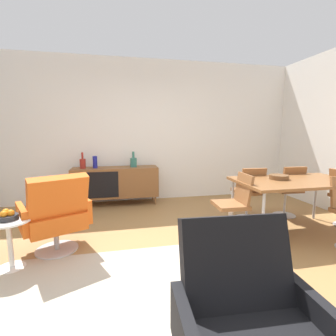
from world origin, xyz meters
TOP-DOWN VIEW (x-y plane):
  - ground_plane at (0.00, 0.00)m, footprint 8.32×8.32m
  - wall_back at (0.00, 2.60)m, footprint 6.80×0.12m
  - sideboard at (-0.56, 2.30)m, footprint 1.60×0.45m
  - vase_cobalt at (-0.21, 2.30)m, footprint 0.13×0.13m
  - vase_sculptural_dark at (-0.92, 2.30)m, footprint 0.08×0.08m
  - vase_ceramic_small at (-1.14, 2.30)m, footprint 0.11×0.11m
  - dining_table at (1.86, 0.44)m, footprint 1.60×0.90m
  - wooden_bowl_on_table at (1.68, 0.54)m, footprint 0.26×0.26m
  - dining_chair_back_right at (2.20, 0.99)m, footprint 0.42×0.45m
  - dining_chair_near_window at (0.97, 0.43)m, footprint 0.44×0.41m
  - dining_chair_back_left at (1.50, 0.99)m, footprint 0.43×0.45m
  - lounge_chair_red at (-1.23, 0.48)m, footprint 0.87×0.85m
  - armchair_black_shell at (0.08, -1.46)m, footprint 0.75×0.69m
  - side_table_round at (-1.62, 0.22)m, footprint 0.44×0.44m
  - fruit_bowl at (-1.62, 0.22)m, footprint 0.20×0.20m
  - area_rug at (-0.59, -0.49)m, footprint 2.20×1.70m

SIDE VIEW (x-z plane):
  - ground_plane at x=0.00m, z-range 0.00..0.00m
  - area_rug at x=-0.59m, z-range 0.00..0.01m
  - side_table_round at x=-1.62m, z-range 0.06..0.58m
  - sideboard at x=-0.56m, z-range 0.08..0.80m
  - lounge_chair_red at x=-1.23m, z-range -0.01..0.94m
  - armchair_black_shell at x=0.08m, z-range -0.01..0.94m
  - dining_chair_back_right at x=2.20m, z-range 0.04..0.90m
  - dining_chair_near_window at x=0.97m, z-range 0.04..0.90m
  - dining_chair_back_left at x=1.50m, z-range 0.04..0.90m
  - fruit_bowl at x=-1.62m, z-range 0.51..0.61m
  - dining_table at x=1.86m, z-range 0.33..1.07m
  - wooden_bowl_on_table at x=1.68m, z-range 0.74..0.80m
  - vase_cobalt at x=-0.21m, z-range 0.67..0.97m
  - vase_ceramic_small at x=-1.14m, z-range 0.67..0.97m
  - vase_sculptural_dark at x=-0.92m, z-range 0.72..0.94m
  - wall_back at x=0.00m, z-range 0.00..2.80m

